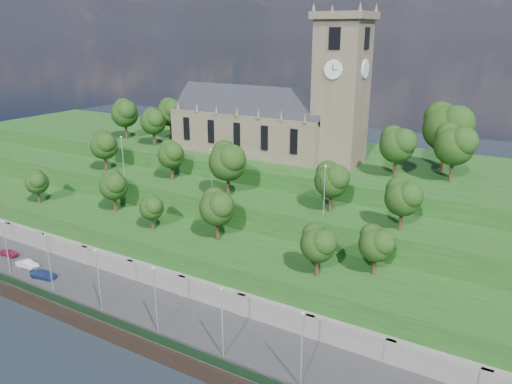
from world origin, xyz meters
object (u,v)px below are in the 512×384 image
Objects in this scene: car_middle at (27,264)px; car_left at (9,253)px; church at (275,116)px; car_right at (43,274)px.

car_left is at bearing 72.84° from car_middle.
church is at bearing -36.47° from car_middle.
church is 52.93m from car_left.
church is 49.27m from car_right.
car_right is (11.68, -2.11, 0.02)m from car_left.
church is at bearing -35.71° from car_right.
car_right reaches higher than car_left.
car_right is at bearing -112.78° from church.
car_right is at bearing -105.12° from car_left.
church is 11.14× the size of car_left.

